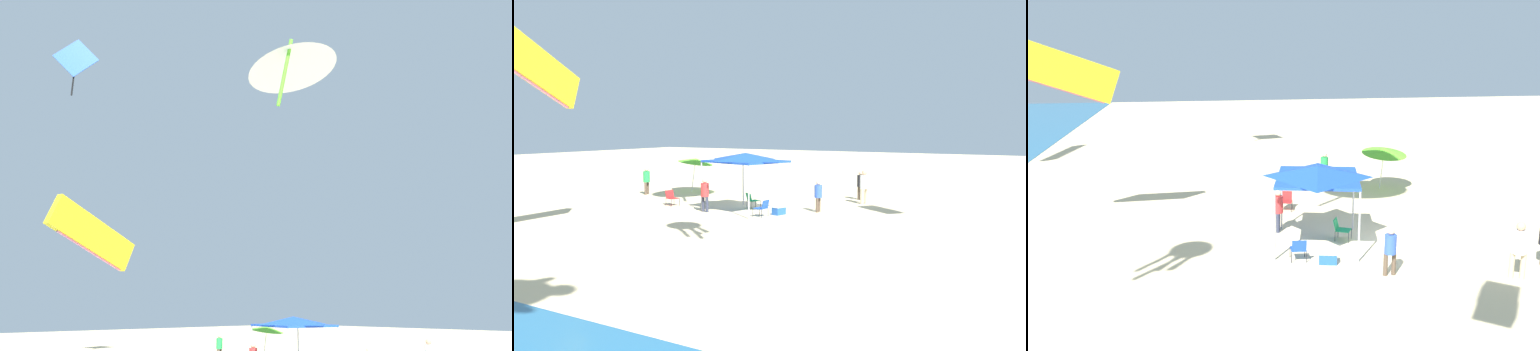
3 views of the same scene
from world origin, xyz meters
TOP-DOWN VIEW (x-y plane):
  - canopy_tent at (0.50, 2.95)m, footprint 4.11×3.68m
  - beach_umbrella at (7.79, -2.29)m, footprint 2.31×2.29m
  - person_watching_sky at (9.59, 0.39)m, footprint 0.41×0.44m
  - kite_parafoil_yellow at (3.53, 12.35)m, footprint 1.72×4.64m
  - kite_diamond_blue at (11.71, 11.16)m, footprint 1.54×2.51m
  - kite_delta_white at (-2.68, 6.18)m, footprint 5.98×5.96m

SIDE VIEW (x-z plane):
  - person_watching_sky at x=9.59m, z-range 0.15..1.86m
  - beach_umbrella at x=7.79m, z-range 0.84..3.23m
  - canopy_tent at x=0.50m, z-range 1.22..4.18m
  - kite_parafoil_yellow at x=3.53m, z-range 4.95..7.79m
  - kite_delta_white at x=-2.68m, z-range 12.70..16.49m
  - kite_diamond_blue at x=11.71m, z-range 16.89..21.02m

